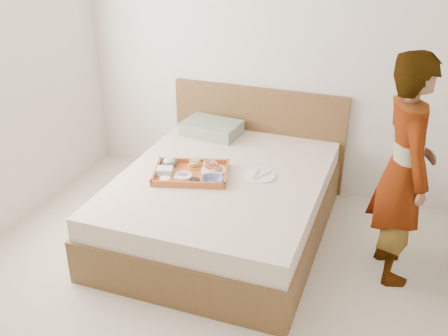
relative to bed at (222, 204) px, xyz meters
name	(u,v)px	position (x,y,z in m)	size (l,w,h in m)	color
ground	(178,311)	(0.05, -1.00, -0.27)	(3.50, 4.00, 0.01)	beige
wall_back	(266,49)	(0.05, 1.00, 1.04)	(3.50, 0.01, 2.60)	silver
bed	(222,204)	(0.00, 0.00, 0.00)	(1.65, 2.00, 0.53)	brown
headboard	(258,136)	(0.00, 0.97, 0.21)	(1.65, 0.06, 0.95)	brown
pillow	(212,128)	(-0.38, 0.74, 0.33)	(0.51, 0.35, 0.12)	gray
tray	(191,173)	(-0.23, -0.09, 0.29)	(0.58, 0.42, 0.05)	#AE5827
prawn_plate	(214,170)	(-0.08, 0.02, 0.29)	(0.20, 0.20, 0.01)	white
navy_bowl_big	(213,180)	(-0.02, -0.17, 0.30)	(0.16, 0.16, 0.04)	#191C4C
sauce_dish	(195,181)	(-0.14, -0.22, 0.30)	(0.08, 0.08, 0.03)	black
meat_plate	(183,175)	(-0.27, -0.15, 0.29)	(0.14, 0.14, 0.01)	white
bread_plate	(196,166)	(-0.25, 0.04, 0.29)	(0.14, 0.14, 0.01)	orange
salad_bowl	(169,163)	(-0.45, -0.02, 0.30)	(0.13, 0.13, 0.04)	#191C4C
plastic_tub	(165,171)	(-0.42, -0.16, 0.31)	(0.12, 0.10, 0.05)	silver
cheese_round	(165,180)	(-0.37, -0.28, 0.30)	(0.08, 0.08, 0.03)	white
dinner_plate	(260,176)	(0.28, 0.08, 0.27)	(0.25, 0.25, 0.01)	white
person	(404,171)	(1.33, -0.05, 0.56)	(0.60, 0.40, 1.66)	silver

